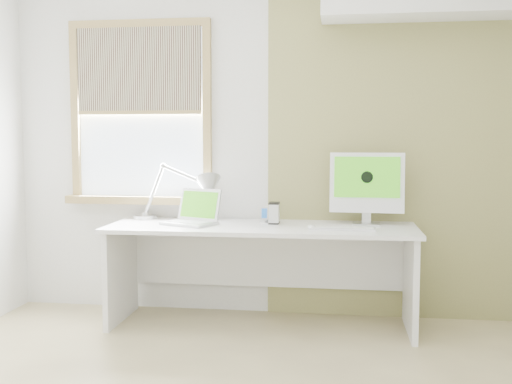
% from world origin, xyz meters
% --- Properties ---
extents(room, '(4.04, 3.54, 2.64)m').
position_xyz_m(room, '(0.00, 0.00, 1.30)').
color(room, tan).
rests_on(room, ground).
extents(accent_wall, '(2.00, 0.02, 2.60)m').
position_xyz_m(accent_wall, '(1.00, 1.74, 1.30)').
color(accent_wall, olive).
rests_on(accent_wall, room).
extents(window, '(1.20, 0.14, 1.42)m').
position_xyz_m(window, '(-1.00, 1.71, 1.54)').
color(window, olive).
rests_on(window, room).
extents(desk, '(2.20, 0.70, 0.73)m').
position_xyz_m(desk, '(-0.01, 1.44, 0.53)').
color(desk, white).
rests_on(desk, room).
extents(desk_lamp, '(0.76, 0.33, 0.43)m').
position_xyz_m(desk_lamp, '(-0.52, 1.56, 0.96)').
color(desk_lamp, '#B5B8BA').
rests_on(desk_lamp, desk).
extents(laptop, '(0.44, 0.41, 0.25)m').
position_xyz_m(laptop, '(-0.51, 1.41, 0.79)').
color(laptop, '#B5B8BA').
rests_on(laptop, desk).
extents(phone_dock, '(0.07, 0.07, 0.12)m').
position_xyz_m(phone_dock, '(-0.01, 1.56, 0.76)').
color(phone_dock, '#B5B8BA').
rests_on(phone_dock, desk).
extents(external_drive, '(0.08, 0.12, 0.15)m').
position_xyz_m(external_drive, '(0.07, 1.50, 0.81)').
color(external_drive, '#B5B8BA').
rests_on(external_drive, desk).
extents(imac, '(0.53, 0.18, 0.52)m').
position_xyz_m(imac, '(0.74, 1.54, 1.02)').
color(imac, '#B5B8BA').
rests_on(imac, desk).
extents(keyboard, '(0.43, 0.14, 0.02)m').
position_xyz_m(keyboard, '(0.58, 1.26, 0.74)').
color(keyboard, white).
rests_on(keyboard, desk).
extents(mouse, '(0.07, 0.10, 0.03)m').
position_xyz_m(mouse, '(0.36, 1.26, 0.74)').
color(mouse, white).
rests_on(mouse, desk).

